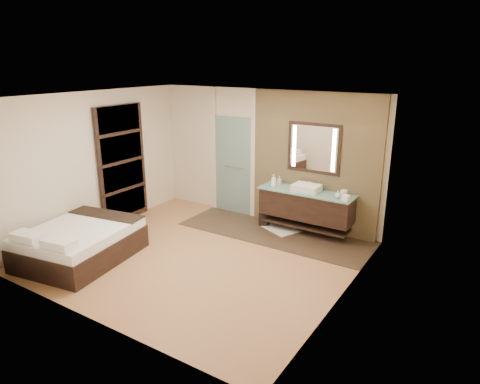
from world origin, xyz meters
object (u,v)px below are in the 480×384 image
Objects in this scene: vanity at (306,205)px; bed at (80,243)px; waste_bin at (264,219)px; mirror_unit at (314,148)px.

bed is (-2.75, -3.08, -0.29)m from vanity.
vanity reaches higher than bed.
waste_bin is at bearing 49.12° from bed.
vanity is 0.98m from waste_bin.
waste_bin is at bearing -175.57° from vanity.
mirror_unit reaches higher than vanity.
waste_bin is (-0.88, -0.31, -1.51)m from mirror_unit.
bed is (-2.75, -3.31, -1.36)m from mirror_unit.
vanity is at bearing -90.00° from mirror_unit.
waste_bin is (1.87, 3.01, -0.15)m from bed.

